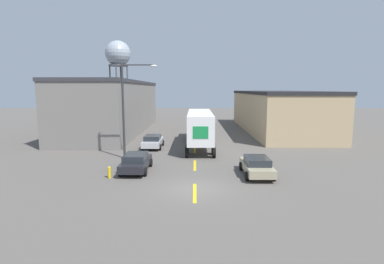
# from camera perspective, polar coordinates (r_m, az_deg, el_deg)

# --- Properties ---
(ground_plane) EXTENTS (160.00, 160.00, 0.00)m
(ground_plane) POSITION_cam_1_polar(r_m,az_deg,el_deg) (19.00, 0.53, -10.77)
(ground_plane) COLOR #56514C
(road_centerline) EXTENTS (0.20, 16.49, 0.01)m
(road_centerline) POSITION_cam_1_polar(r_m,az_deg,el_deg) (24.62, 0.54, -6.33)
(road_centerline) COLOR gold
(road_centerline) RESTS_ON ground_plane
(warehouse_left) EXTENTS (8.47, 28.02, 7.33)m
(warehouse_left) POSITION_cam_1_polar(r_m,az_deg,el_deg) (45.23, -14.48, 4.73)
(warehouse_left) COLOR slate
(warehouse_left) RESTS_ON ground_plane
(warehouse_right) EXTENTS (9.31, 26.77, 5.90)m
(warehouse_right) POSITION_cam_1_polar(r_m,az_deg,el_deg) (46.38, 15.75, 3.88)
(warehouse_right) COLOR tan
(warehouse_right) RESTS_ON ground_plane
(semi_truck) EXTENTS (2.80, 14.08, 3.78)m
(semi_truck) POSITION_cam_1_polar(r_m,az_deg,el_deg) (32.86, 1.48, 1.36)
(semi_truck) COLOR silver
(semi_truck) RESTS_ON ground_plane
(parked_car_left_near) EXTENTS (2.03, 4.36, 1.36)m
(parked_car_left_near) POSITION_cam_1_polar(r_m,az_deg,el_deg) (23.12, -10.63, -5.60)
(parked_car_left_near) COLOR black
(parked_car_left_near) RESTS_ON ground_plane
(parked_car_left_far) EXTENTS (2.03, 4.36, 1.36)m
(parked_car_left_far) POSITION_cam_1_polar(r_m,az_deg,el_deg) (31.92, -7.48, -1.73)
(parked_car_left_far) COLOR #B2B2B7
(parked_car_left_far) RESTS_ON ground_plane
(parked_car_right_near) EXTENTS (2.03, 4.36, 1.36)m
(parked_car_right_near) POSITION_cam_1_polar(r_m,az_deg,el_deg) (22.14, 12.23, -6.26)
(parked_car_right_near) COLOR tan
(parked_car_right_near) RESTS_ON ground_plane
(water_tower) EXTENTS (4.96, 4.96, 15.63)m
(water_tower) POSITION_cam_1_polar(r_m,az_deg,el_deg) (62.58, -13.93, 14.07)
(water_tower) COLOR #47474C
(water_tower) RESTS_ON ground_plane
(street_lamp) EXTENTS (3.14, 0.32, 8.40)m
(street_lamp) POSITION_cam_1_polar(r_m,az_deg,el_deg) (27.01, -12.22, 5.31)
(street_lamp) COLOR #2D2D30
(street_lamp) RESTS_ON ground_plane
(fire_hydrant) EXTENTS (0.22, 0.22, 0.84)m
(fire_hydrant) POSITION_cam_1_polar(r_m,az_deg,el_deg) (21.86, -15.47, -7.39)
(fire_hydrant) COLOR gold
(fire_hydrant) RESTS_ON ground_plane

